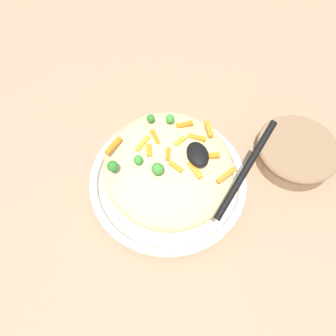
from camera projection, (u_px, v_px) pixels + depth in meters
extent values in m
plane|color=#9E7F60|center=(168.00, 185.00, 0.70)|extent=(2.40, 2.40, 0.00)
cylinder|color=white|center=(168.00, 182.00, 0.69)|extent=(0.31, 0.31, 0.02)
torus|color=white|center=(168.00, 178.00, 0.67)|extent=(0.34, 0.34, 0.02)
torus|color=black|center=(168.00, 178.00, 0.67)|extent=(0.33, 0.33, 0.00)
ellipsoid|color=#DBC689|center=(168.00, 167.00, 0.63)|extent=(0.27, 0.26, 0.09)
cube|color=orange|center=(176.00, 167.00, 0.57)|extent=(0.03, 0.02, 0.01)
cube|color=orange|center=(143.00, 143.00, 0.60)|extent=(0.03, 0.04, 0.01)
cube|color=orange|center=(209.00, 129.00, 0.62)|extent=(0.04, 0.01, 0.01)
cube|color=orange|center=(195.00, 170.00, 0.57)|extent=(0.04, 0.02, 0.01)
cube|color=orange|center=(113.00, 146.00, 0.60)|extent=(0.03, 0.04, 0.01)
cube|color=orange|center=(149.00, 150.00, 0.59)|extent=(0.03, 0.01, 0.01)
cube|color=orange|center=(155.00, 137.00, 0.61)|extent=(0.04, 0.01, 0.01)
cube|color=orange|center=(226.00, 175.00, 0.57)|extent=(0.03, 0.04, 0.01)
cube|color=orange|center=(167.00, 154.00, 0.59)|extent=(0.03, 0.02, 0.01)
cube|color=orange|center=(197.00, 138.00, 0.61)|extent=(0.03, 0.04, 0.01)
cube|color=orange|center=(208.00, 156.00, 0.59)|extent=(0.02, 0.04, 0.01)
cube|color=orange|center=(180.00, 141.00, 0.60)|extent=(0.02, 0.03, 0.01)
cube|color=orange|center=(185.00, 125.00, 0.63)|extent=(0.01, 0.03, 0.01)
cylinder|color=#377928|center=(138.00, 162.00, 0.58)|extent=(0.01, 0.01, 0.01)
sphere|color=#3D8E33|center=(138.00, 159.00, 0.58)|extent=(0.02, 0.02, 0.02)
cylinder|color=#296820|center=(113.00, 169.00, 0.58)|extent=(0.01, 0.01, 0.01)
sphere|color=#2D7A28|center=(113.00, 166.00, 0.57)|extent=(0.02, 0.02, 0.02)
cylinder|color=#377928|center=(158.00, 172.00, 0.57)|extent=(0.01, 0.01, 0.01)
sphere|color=#3D8E33|center=(158.00, 169.00, 0.56)|extent=(0.02, 0.02, 0.02)
cylinder|color=#377928|center=(170.00, 122.00, 0.63)|extent=(0.01, 0.01, 0.01)
sphere|color=#3D8E33|center=(170.00, 119.00, 0.62)|extent=(0.02, 0.02, 0.02)
cylinder|color=#296820|center=(151.00, 121.00, 0.63)|extent=(0.01, 0.01, 0.00)
sphere|color=#2D7A28|center=(151.00, 118.00, 0.63)|extent=(0.02, 0.02, 0.02)
ellipsoid|color=black|center=(198.00, 154.00, 0.58)|extent=(0.06, 0.04, 0.02)
cylinder|color=black|center=(246.00, 170.00, 0.53)|extent=(0.13, 0.15, 0.08)
cylinder|color=#8C6B4C|center=(295.00, 152.00, 0.71)|extent=(0.17, 0.17, 0.05)
torus|color=#8C6B4C|center=(298.00, 148.00, 0.69)|extent=(0.18, 0.18, 0.01)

